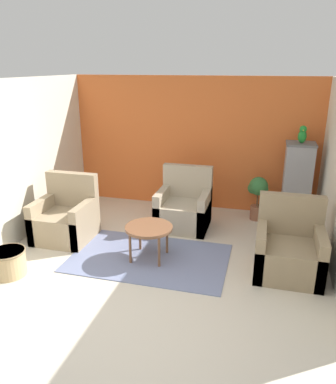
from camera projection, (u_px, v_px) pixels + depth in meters
ground_plane at (127, 316)px, 4.05m from camera, size 20.00×20.00×0.00m
wall_back_accent at (193, 143)px, 6.89m from camera, size 4.60×0.06×2.40m
wall_left at (27, 158)px, 5.81m from camera, size 0.06×3.49×2.40m
area_rug at (149, 258)px, 5.25m from camera, size 2.18×1.36×0.01m
coffee_table at (149, 230)px, 5.11m from camera, size 0.65×0.65×0.49m
armchair_left at (66, 219)px, 5.78m from camera, size 0.83×0.78×0.99m
armchair_right at (289, 251)px, 4.79m from camera, size 0.83×0.78×0.99m
armchair_middle at (184, 209)px, 6.20m from camera, size 0.83×0.78×0.99m
birdcage at (297, 185)px, 6.19m from camera, size 0.48×0.48×1.39m
parrot at (302, 135)px, 5.92m from camera, size 0.13×0.24×0.29m
potted_plant at (258, 192)px, 6.42m from camera, size 0.35×0.32×0.77m
wicker_basket at (8, 262)px, 4.79m from camera, size 0.45×0.45×0.34m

